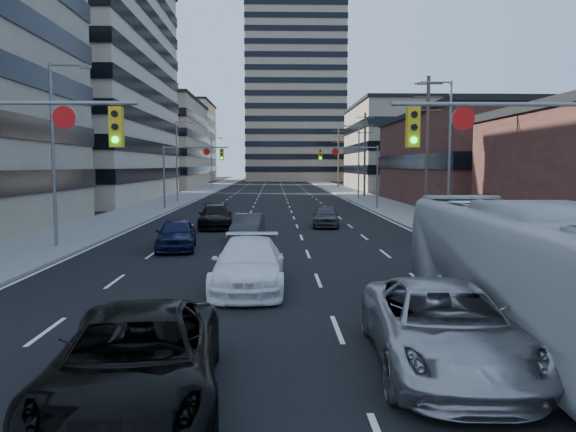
{
  "coord_description": "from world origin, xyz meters",
  "views": [
    {
      "loc": [
        0.22,
        -7.68,
        4.09
      ],
      "look_at": [
        0.76,
        13.39,
        2.2
      ],
      "focal_mm": 35.0,
      "sensor_mm": 36.0,
      "label": 1
    }
  ],
  "objects_px": {
    "black_pickup": "(137,361)",
    "transit_bus": "(520,268)",
    "silver_suv": "(444,327)",
    "sedan_blue": "(176,234)",
    "white_van": "(249,265)"
  },
  "relations": [
    {
      "from": "black_pickup",
      "to": "transit_bus",
      "type": "height_order",
      "value": "transit_bus"
    },
    {
      "from": "black_pickup",
      "to": "silver_suv",
      "type": "relative_size",
      "value": 0.97
    },
    {
      "from": "silver_suv",
      "to": "transit_bus",
      "type": "distance_m",
      "value": 3.52
    },
    {
      "from": "silver_suv",
      "to": "transit_bus",
      "type": "relative_size",
      "value": 0.52
    },
    {
      "from": "black_pickup",
      "to": "sedan_blue",
      "type": "bearing_deg",
      "value": 92.21
    },
    {
      "from": "sedan_blue",
      "to": "transit_bus",
      "type": "bearing_deg",
      "value": -58.26
    },
    {
      "from": "white_van",
      "to": "sedan_blue",
      "type": "distance_m",
      "value": 9.66
    },
    {
      "from": "white_van",
      "to": "transit_bus",
      "type": "height_order",
      "value": "transit_bus"
    },
    {
      "from": "black_pickup",
      "to": "silver_suv",
      "type": "height_order",
      "value": "silver_suv"
    },
    {
      "from": "sedan_blue",
      "to": "black_pickup",
      "type": "bearing_deg",
      "value": -88.13
    },
    {
      "from": "silver_suv",
      "to": "sedan_blue",
      "type": "distance_m",
      "value": 18.17
    },
    {
      "from": "transit_bus",
      "to": "sedan_blue",
      "type": "relative_size",
      "value": 2.59
    },
    {
      "from": "transit_bus",
      "to": "black_pickup",
      "type": "bearing_deg",
      "value": -152.24
    },
    {
      "from": "silver_suv",
      "to": "black_pickup",
      "type": "bearing_deg",
      "value": -159.65
    },
    {
      "from": "white_van",
      "to": "sedan_blue",
      "type": "relative_size",
      "value": 1.26
    }
  ]
}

